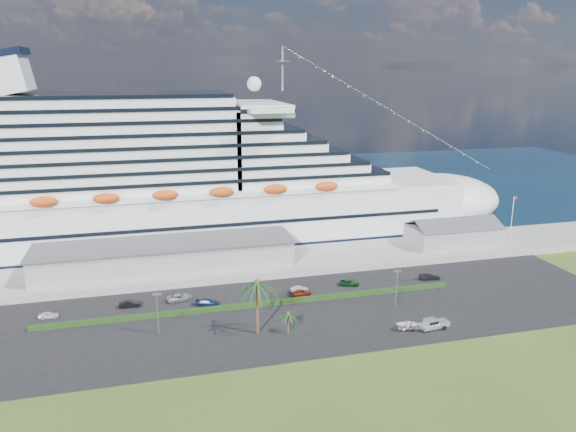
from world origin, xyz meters
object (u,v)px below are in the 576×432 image
object	(u,v)px
boat_trailer	(409,325)
cruise_ship	(172,186)
pickup_truck	(434,323)
parked_car_3	(207,302)

from	to	relation	value
boat_trailer	cruise_ship	bearing A→B (deg)	120.94
cruise_ship	boat_trailer	bearing A→B (deg)	-59.06
pickup_truck	boat_trailer	world-z (taller)	pickup_truck
parked_car_3	pickup_truck	bearing A→B (deg)	-99.30
cruise_ship	boat_trailer	distance (m)	78.53
cruise_ship	pickup_truck	distance (m)	81.61
pickup_truck	boat_trailer	size ratio (longest dim) A/B	1.03
pickup_truck	boat_trailer	bearing A→B (deg)	171.06
cruise_ship	parked_car_3	world-z (taller)	cruise_ship
cruise_ship	parked_car_3	bearing A→B (deg)	-85.07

